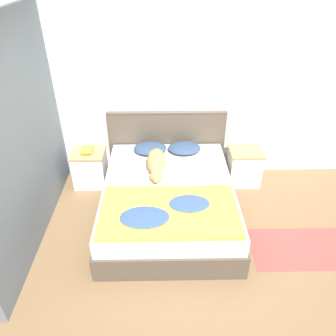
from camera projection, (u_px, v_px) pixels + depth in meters
ground_plane at (178, 277)px, 3.60m from camera, size 16.00×16.00×0.00m
wall_back at (173, 95)px, 4.68m from camera, size 9.00×0.06×2.55m
wall_side_left at (28, 131)px, 3.75m from camera, size 0.06×3.10×2.55m
bed at (168, 201)px, 4.28m from camera, size 1.68×2.09×0.54m
headboard at (167, 142)px, 5.01m from camera, size 1.76×0.06×1.07m
nightstand_left at (90, 168)px, 4.93m from camera, size 0.49×0.44×0.55m
nightstand_right at (244, 166)px, 4.96m from camera, size 0.49×0.44×0.55m
pillow_left at (150, 148)px, 4.76m from camera, size 0.47×0.38×0.11m
pillow_right at (184, 148)px, 4.77m from camera, size 0.47×0.38×0.11m
quilt at (168, 211)px, 3.66m from camera, size 1.54×0.90×0.07m
dog at (156, 163)px, 4.35m from camera, size 0.25×0.78×0.22m
book_stack at (87, 150)px, 4.77m from camera, size 0.17×0.24×0.05m
rug at (303, 248)px, 3.95m from camera, size 1.28×0.68×0.00m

